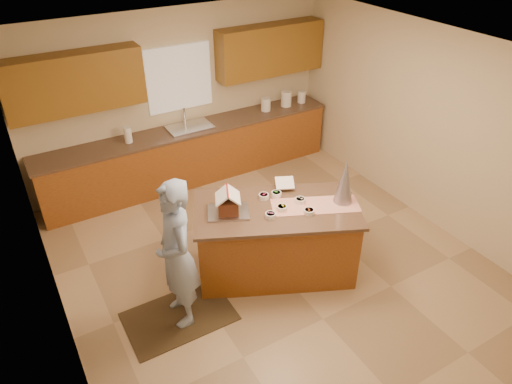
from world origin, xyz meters
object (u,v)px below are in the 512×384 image
island_base (275,241)px  boy (176,255)px  tinsel_tree (345,181)px  gingerbread_house (228,203)px

island_base → boy: (-1.32, -0.14, 0.44)m
island_base → boy: size_ratio=1.06×
island_base → boy: boy is taller
boy → island_base: bearing=100.2°
tinsel_tree → boy: (-2.07, 0.15, -0.34)m
island_base → boy: 1.39m
island_base → tinsel_tree: 1.12m
gingerbread_house → tinsel_tree: bearing=-20.4°
boy → tinsel_tree: bearing=90.0°
island_base → gingerbread_house: (-0.54, 0.19, 0.63)m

